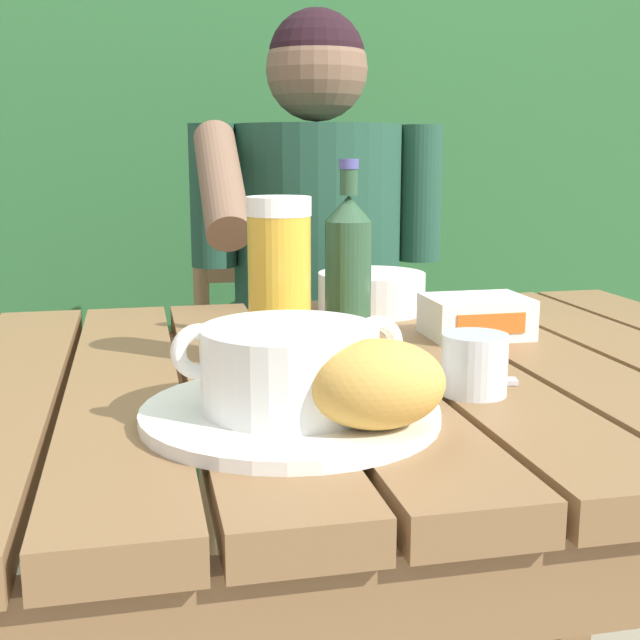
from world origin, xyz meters
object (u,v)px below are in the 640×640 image
Objects in this scene: person_eating at (320,289)px; table_knife at (418,380)px; beer_bottle at (348,268)px; butter_tub at (476,316)px; soup_bowl at (290,365)px; diner_bowl at (372,292)px; bread_roll at (377,384)px; beer_glass at (280,282)px; serving_plate at (290,413)px; water_glass_small at (474,364)px; chair_near_diner at (302,401)px.

person_eating is 0.74m from table_knife.
beer_bottle reaches higher than butter_tub.
soup_bowl is at bearing -104.13° from person_eating.
butter_tub is 0.81× the size of diner_bowl.
bread_roll reaches higher than table_knife.
person_eating is 0.67m from beer_glass.
serving_plate is 0.31m from beer_bottle.
person_eating is 10.44× the size of bread_roll.
water_glass_small is at bearing 12.17° from soup_bowl.
diner_bowl is (0.00, -0.55, 0.33)m from chair_near_diner.
table_knife is at bearing -126.50° from butter_tub.
person_eating reaches higher than soup_bowl.
soup_bowl is (-0.00, 0.00, 0.05)m from serving_plate.
person_eating is 0.91m from bread_roll.
beer_bottle reaches higher than bread_roll.
diner_bowl reaches higher than butter_tub.
chair_near_diner is at bearing 88.99° from water_glass_small.
diner_bowl reaches higher than table_knife.
table_knife is at bearing 30.50° from soup_bowl.
person_eating is at bearing 73.75° from beer_glass.
beer_bottle is at bearing 37.86° from beer_glass.
serving_plate reaches higher than table_knife.
bread_roll is at bearing -99.37° from person_eating.
butter_tub is (0.09, -0.54, 0.05)m from person_eating.
diner_bowl is (-0.09, 0.19, 0.00)m from butter_tub.
beer_glass is at bearing 97.61° from bread_roll.
beer_bottle is (-0.09, -0.75, 0.40)m from chair_near_diner.
chair_near_diner is 0.34m from person_eating.
bread_roll is at bearing -49.40° from soup_bowl.
butter_tub is at bearing 56.34° from bread_roll.
chair_near_diner is 13.73× the size of water_glass_small.
table_knife is (0.15, 0.09, -0.00)m from serving_plate.
chair_near_diner is at bearing 78.38° from serving_plate.
diner_bowl is (0.06, 0.39, 0.03)m from table_knife.
diner_bowl is at bearing 56.41° from beer_glass.
serving_plate is at bearing -104.13° from person_eating.
bread_roll is at bearing -140.01° from water_glass_small.
butter_tub is at bearing 66.90° from water_glass_small.
table_knife is at bearing -93.63° from chair_near_diner.
beer_bottle is (0.12, 0.27, 0.05)m from soup_bowl.
chair_near_diner is 0.64m from diner_bowl.
bread_roll is 0.27m from beer_glass.
butter_tub is 0.25m from table_knife.
person_eating is 7.38× the size of table_knife.
person_eating is 0.79m from water_glass_small.
serving_plate is 1.69× the size of diner_bowl.
water_glass_small reaches higher than serving_plate.
diner_bowl is at bearing 114.79° from butter_tub.
water_glass_small is at bearing 12.17° from serving_plate.
serving_plate is at bearing -113.85° from diner_bowl.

